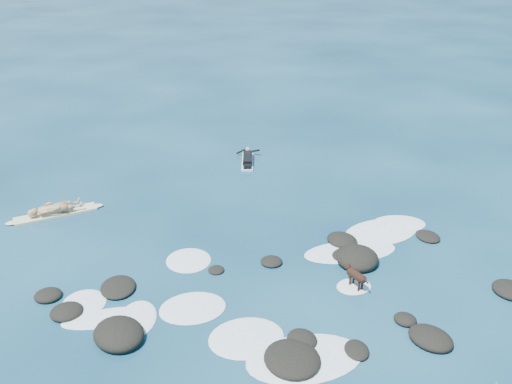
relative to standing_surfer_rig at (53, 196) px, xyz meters
name	(u,v)px	position (x,y,z in m)	size (l,w,h in m)	color
ground	(268,274)	(5.79, -6.79, -0.81)	(160.00, 160.00, 0.00)	#0A2642
reef_rocks	(289,297)	(5.79, -8.30, -0.70)	(13.82, 7.23, 0.60)	black
breaking_foam	(276,286)	(5.76, -7.50, -0.80)	(13.33, 7.71, 0.12)	white
standing_surfer_rig	(53,196)	(0.00, 0.00, 0.00)	(3.61, 0.84, 2.05)	beige
paddling_surfer_rig	(248,159)	(8.73, 2.18, -0.66)	(1.55, 2.48, 0.44)	white
dog	(355,275)	(7.90, -8.50, -0.36)	(0.40, 1.06, 0.68)	black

